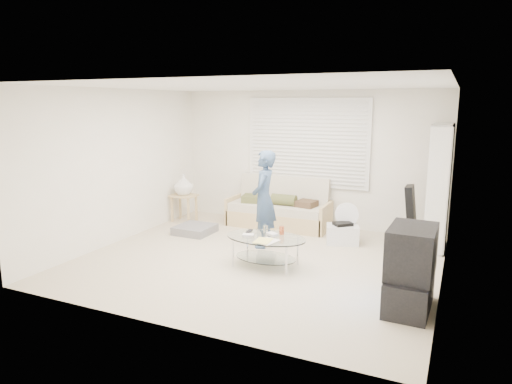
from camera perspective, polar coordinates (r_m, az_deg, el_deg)
The scene contains 13 objects.
ground at distance 6.79m, azimuth 0.24°, elevation -8.47°, with size 5.00×5.00×0.00m, color #BFB395.
room_shell at distance 6.86m, azimuth 1.90°, elevation 5.72°, with size 5.02×4.52×2.51m.
window_blinds at distance 8.48m, azimuth 6.39°, elevation 6.14°, with size 2.32×0.08×1.62m.
futon_sofa at distance 8.51m, azimuth 2.91°, elevation -2.31°, with size 1.88×0.76×0.92m.
grey_floor_pillow at distance 8.17m, azimuth -7.65°, elevation -4.65°, with size 0.62×0.62×0.14m, color slate.
side_table at distance 8.88m, azimuth -9.04°, elevation 0.65°, with size 0.47×0.37×0.92m.
bookshelf at distance 7.62m, azimuth 21.83°, elevation 0.54°, with size 0.31×0.83×1.96m.
guitar_case at distance 7.63m, azimuth 18.74°, elevation -3.43°, with size 0.35×0.36×0.98m.
floor_fan at distance 7.74m, azimuth 11.36°, elevation -3.27°, with size 0.41×0.26×0.65m.
storage_bin at distance 7.62m, azimuth 10.76°, elevation -5.17°, with size 0.60×0.49×0.36m.
tv_unit at distance 5.39m, azimuth 18.72°, elevation -9.15°, with size 0.50×0.88×0.95m.
coffee_table at distance 6.43m, azimuth 1.21°, elevation -6.35°, with size 1.16×0.74×0.55m.
standing_person at distance 7.21m, azimuth 0.99°, elevation -0.90°, with size 0.56×0.37×1.55m, color #334768.
Camera 1 is at (2.62, -5.83, 2.27)m, focal length 32.00 mm.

